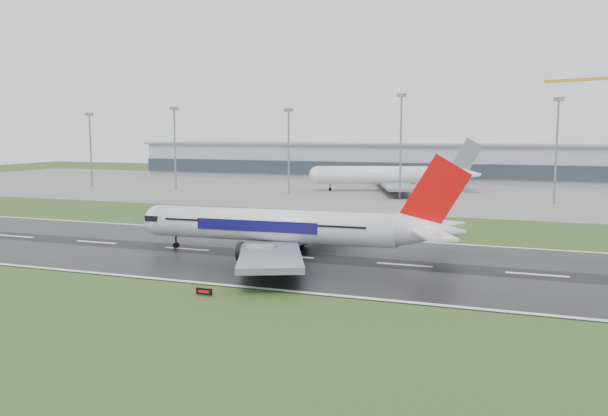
% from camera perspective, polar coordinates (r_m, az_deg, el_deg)
% --- Properties ---
extents(ground, '(520.00, 520.00, 0.00)m').
position_cam_1_polar(ground, '(116.45, -10.61, -3.72)').
color(ground, '#2B4519').
rests_on(ground, ground).
extents(runway, '(400.00, 45.00, 0.10)m').
position_cam_1_polar(runway, '(116.44, -10.61, -3.70)').
color(runway, black).
rests_on(runway, ground).
extents(apron, '(400.00, 130.00, 0.08)m').
position_cam_1_polar(apron, '(231.83, 5.33, 1.69)').
color(apron, slate).
rests_on(apron, ground).
extents(terminal, '(240.00, 36.00, 15.00)m').
position_cam_1_polar(terminal, '(289.60, 8.39, 4.19)').
color(terminal, '#92949C').
rests_on(terminal, ground).
extents(main_airliner, '(60.21, 57.61, 16.99)m').
position_cam_1_polar(main_airliner, '(107.33, -0.92, 0.14)').
color(main_airliner, silver).
rests_on(main_airliner, runway).
extents(parked_airliner, '(77.40, 74.66, 18.27)m').
position_cam_1_polar(parked_airliner, '(225.85, 8.01, 3.85)').
color(parked_airliner, silver).
rests_on(parked_airliner, apron).
extents(runway_sign, '(2.29, 0.85, 1.04)m').
position_cam_1_polar(runway_sign, '(83.73, -9.08, -7.55)').
color(runway_sign, black).
rests_on(runway_sign, ground).
extents(floodmast_0, '(0.64, 0.64, 27.21)m').
position_cam_1_polar(floodmast_0, '(254.70, -18.83, 4.88)').
color(floodmast_0, gray).
rests_on(floodmast_0, ground).
extents(floodmast_1, '(0.64, 0.64, 28.92)m').
position_cam_1_polar(floodmast_1, '(233.12, -11.66, 5.16)').
color(floodmast_1, gray).
rests_on(floodmast_1, ground).
extents(floodmast_2, '(0.64, 0.64, 27.88)m').
position_cam_1_polar(floodmast_2, '(213.19, -1.41, 5.00)').
color(floodmast_2, gray).
rests_on(floodmast_2, ground).
extents(floodmast_3, '(0.64, 0.64, 31.99)m').
position_cam_1_polar(floodmast_3, '(202.27, 8.78, 5.40)').
color(floodmast_3, gray).
rests_on(floodmast_3, ground).
extents(floodmast_4, '(0.64, 0.64, 30.03)m').
position_cam_1_polar(floodmast_4, '(198.45, 21.97, 4.66)').
color(floodmast_4, gray).
rests_on(floodmast_4, ground).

